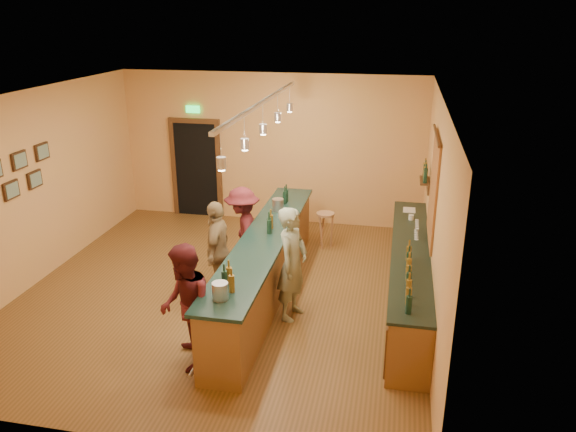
% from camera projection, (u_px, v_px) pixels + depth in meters
% --- Properties ---
extents(floor, '(7.00, 7.00, 0.00)m').
position_uv_depth(floor, '(225.00, 291.00, 9.31)').
color(floor, brown).
rests_on(floor, ground).
extents(ceiling, '(6.50, 7.00, 0.02)m').
position_uv_depth(ceiling, '(216.00, 97.00, 8.21)').
color(ceiling, silver).
rests_on(ceiling, wall_back).
extents(wall_back, '(6.50, 0.02, 3.20)m').
position_uv_depth(wall_back, '(271.00, 149.00, 11.98)').
color(wall_back, '#E2A654').
rests_on(wall_back, floor).
extents(wall_front, '(6.50, 0.02, 3.20)m').
position_uv_depth(wall_front, '(112.00, 310.00, 5.54)').
color(wall_front, '#E2A654').
rests_on(wall_front, floor).
extents(wall_left, '(0.02, 7.00, 3.20)m').
position_uv_depth(wall_left, '(34.00, 188.00, 9.36)').
color(wall_left, '#E2A654').
rests_on(wall_left, floor).
extents(wall_right, '(0.02, 7.00, 3.20)m').
position_uv_depth(wall_right, '(435.00, 214.00, 8.16)').
color(wall_right, '#E2A654').
rests_on(wall_right, floor).
extents(doorway, '(1.15, 0.09, 2.48)m').
position_uv_depth(doorway, '(196.00, 167.00, 12.43)').
color(doorway, black).
rests_on(doorway, wall_back).
extents(tapestry, '(0.03, 1.40, 1.60)m').
position_uv_depth(tapestry, '(434.00, 190.00, 8.44)').
color(tapestry, maroon).
rests_on(tapestry, wall_right).
extents(bottle_shelf, '(0.17, 0.55, 0.54)m').
position_uv_depth(bottle_shelf, '(426.00, 174.00, 9.90)').
color(bottle_shelf, '#4D2917').
rests_on(bottle_shelf, wall_right).
extents(picture_grid, '(0.06, 2.20, 0.70)m').
position_uv_depth(picture_grid, '(3.00, 180.00, 8.54)').
color(picture_grid, '#382111').
rests_on(picture_grid, wall_left).
extents(back_counter, '(0.60, 4.55, 1.27)m').
position_uv_depth(back_counter, '(409.00, 276.00, 8.76)').
color(back_counter, brown).
rests_on(back_counter, floor).
extents(tasting_bar, '(0.73, 5.10, 1.38)m').
position_uv_depth(tasting_bar, '(265.00, 262.00, 8.97)').
color(tasting_bar, brown).
rests_on(tasting_bar, floor).
extents(pendant_track, '(0.11, 4.60, 0.50)m').
position_uv_depth(pendant_track, '(263.00, 113.00, 8.15)').
color(pendant_track, silver).
rests_on(pendant_track, ceiling).
extents(bartender, '(0.55, 0.72, 1.75)m').
position_uv_depth(bartender, '(292.00, 264.00, 8.27)').
color(bartender, gray).
rests_on(bartender, floor).
extents(customer_a, '(0.91, 1.00, 1.68)m').
position_uv_depth(customer_a, '(185.00, 307.00, 7.13)').
color(customer_a, '#59191E').
rests_on(customer_a, floor).
extents(customer_b, '(0.45, 0.97, 1.62)m').
position_uv_depth(customer_b, '(218.00, 250.00, 8.90)').
color(customer_b, '#997A51').
rests_on(customer_b, floor).
extents(customer_c, '(0.86, 1.16, 1.61)m').
position_uv_depth(customer_c, '(243.00, 233.00, 9.60)').
color(customer_c, '#59191E').
rests_on(customer_c, floor).
extents(bar_stool, '(0.34, 0.34, 0.71)m').
position_uv_depth(bar_stool, '(325.00, 220.00, 10.87)').
color(bar_stool, '#B0774F').
rests_on(bar_stool, floor).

